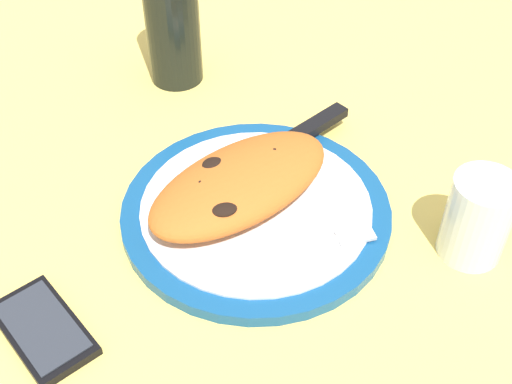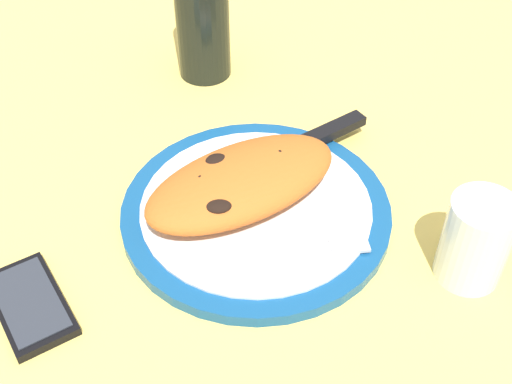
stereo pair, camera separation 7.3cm
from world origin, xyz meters
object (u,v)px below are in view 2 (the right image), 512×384
Objects in this scene: calzone at (242,182)px; plate at (256,211)px; water_glass at (474,245)px; fork at (311,249)px; knife at (310,141)px; smartphone at (30,304)px.

plate is at bearing -62.12° from calzone.
calzone is 2.53× the size of water_glass.
fork is 16.19cm from water_glass.
plate is 1.27× the size of knife.
plate is 3.08× the size of water_glass.
plate is 1.22× the size of calzone.
plate is 2.45× the size of smartphone.
knife reaches higher than smartphone.
plate reaches higher than smartphone.
smartphone is at bearing 168.98° from fork.
water_glass is (17.70, -17.61, 0.14)cm from calzone.
fork reaches higher than plate.
fork is (3.54, -10.10, -2.11)cm from calzone.
calzone is at bearing 10.86° from smartphone.
calzone is 1.62× the size of fork.
plate is 8.80cm from fork.
calzone is 1.04× the size of knife.
water_glass is (6.66, -22.86, 1.97)cm from knife.
plate is at bearing -145.19° from knife.
water_glass is at bearing -44.86° from calzone.
knife reaches higher than fork.
calzone reaches higher than plate.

